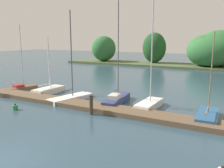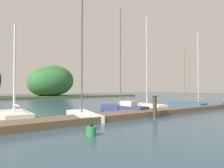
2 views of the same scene
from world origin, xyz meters
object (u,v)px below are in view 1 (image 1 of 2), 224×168
sailboat_0 (23,87)px  sailboat_5 (208,116)px  sailboat_2 (72,97)px  sailboat_4 (150,103)px  mooring_piling_1 (91,105)px  sailboat_1 (50,89)px  channel_buoy_1 (15,107)px  sailboat_3 (117,99)px

sailboat_0 → sailboat_5: size_ratio=1.17×
sailboat_2 → sailboat_4: sailboat_4 is taller
mooring_piling_1 → sailboat_0: bearing=162.6°
sailboat_1 → sailboat_2: (3.64, -1.14, -0.04)m
sailboat_1 → sailboat_4: size_ratio=0.67×
sailboat_0 → channel_buoy_1: bearing=-124.6°
sailboat_0 → channel_buoy_1: sailboat_0 is taller
sailboat_3 → mooring_piling_1: 3.57m
sailboat_1 → sailboat_5: 14.91m
sailboat_4 → sailboat_5: 4.42m
sailboat_1 → sailboat_2: 3.82m
sailboat_4 → sailboat_0: bearing=93.3°
sailboat_0 → sailboat_4: sailboat_4 is taller
channel_buoy_1 → sailboat_1: bearing=106.9°
sailboat_0 → mooring_piling_1: (10.92, -3.42, 0.40)m
sailboat_3 → mooring_piling_1: sailboat_3 is taller
sailboat_5 → sailboat_0: bearing=85.7°
sailboat_2 → sailboat_1: bearing=86.5°
sailboat_1 → sailboat_3: 7.67m
sailboat_3 → sailboat_2: bearing=96.6°
sailboat_1 → channel_buoy_1: sailboat_1 is taller
sailboat_5 → channel_buoy_1: (-13.18, -4.60, -0.10)m
sailboat_5 → channel_buoy_1: bearing=107.0°
sailboat_0 → sailboat_5: bearing=-81.3°
sailboat_3 → sailboat_0: bearing=83.6°
sailboat_3 → mooring_piling_1: size_ratio=5.97×
sailboat_1 → sailboat_4: sailboat_4 is taller
sailboat_1 → mooring_piling_1: (7.40, -3.71, 0.36)m
sailboat_1 → sailboat_2: size_ratio=0.71×
sailboat_0 → sailboat_1: 3.53m
mooring_piling_1 → channel_buoy_1: size_ratio=2.80×
sailboat_5 → channel_buoy_1: 13.97m
channel_buoy_1 → sailboat_2: bearing=66.1°
sailboat_0 → channel_buoy_1: 7.41m
sailboat_2 → sailboat_3: 4.14m
sailboat_2 → sailboat_5: (11.23, 0.19, -0.01)m
sailboat_3 → channel_buoy_1: size_ratio=16.75×
mooring_piling_1 → channel_buoy_1: mooring_piling_1 is taller
sailboat_4 → channel_buoy_1: 10.37m
sailboat_0 → sailboat_1: (3.52, 0.29, 0.04)m
mooring_piling_1 → sailboat_1: bearing=153.4°
sailboat_2 → channel_buoy_1: 4.83m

